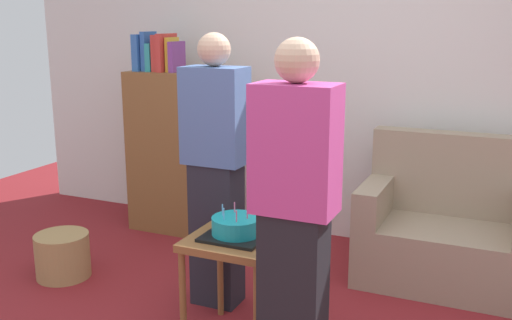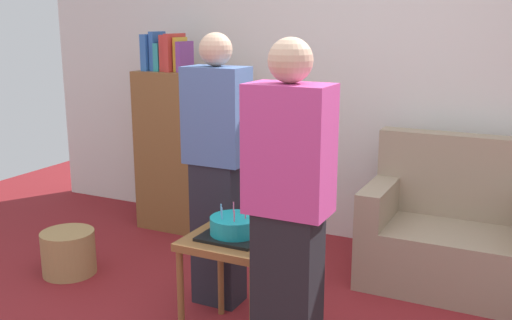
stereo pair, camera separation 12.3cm
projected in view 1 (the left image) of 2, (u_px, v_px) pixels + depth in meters
The scene contains 8 objects.
wall_back at pixel (361, 67), 4.43m from camera, with size 6.00×0.10×2.70m, color silver.
couch at pixel (447, 231), 3.88m from camera, with size 1.10×0.70×0.96m.
bookshelf at pixel (178, 148), 4.75m from camera, with size 0.80×0.36×1.61m.
side_table at pixel (237, 253), 3.10m from camera, with size 0.48×0.48×0.59m.
birthday_cake at pixel (237, 227), 3.07m from camera, with size 0.32×0.32×0.17m.
person_blowing_candles at pixel (216, 171), 3.46m from camera, with size 0.36×0.22×1.63m.
person_holding_cake at pixel (294, 222), 2.58m from camera, with size 0.36×0.22×1.63m.
wicker_basket at pixel (63, 255), 3.97m from camera, with size 0.36×0.36×0.30m, color #A88451.
Camera 1 is at (1.09, -2.36, 1.70)m, focal length 41.34 mm.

